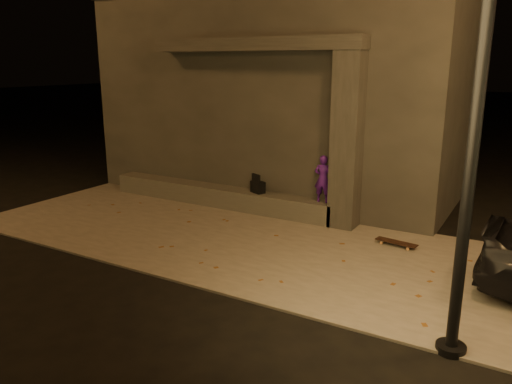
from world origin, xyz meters
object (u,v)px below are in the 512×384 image
Objects in this scene: skateboarder at (323,179)px; backpack at (258,186)px; column at (347,142)px; skateboard at (396,242)px.

backpack is (-1.60, 0.00, -0.36)m from skateboarder.
skateboarder is (-0.50, 0.00, -0.84)m from column.
column is 7.94× the size of backpack.
column reaches higher than skateboarder.
skateboarder is 1.64m from backpack.
backpack reaches higher than skateboard.
skateboarder is 2.11m from skateboard.
skateboard is at bearing 13.08° from backpack.
column is 2.41m from backpack.
skateboarder is at bearing 168.33° from skateboard.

